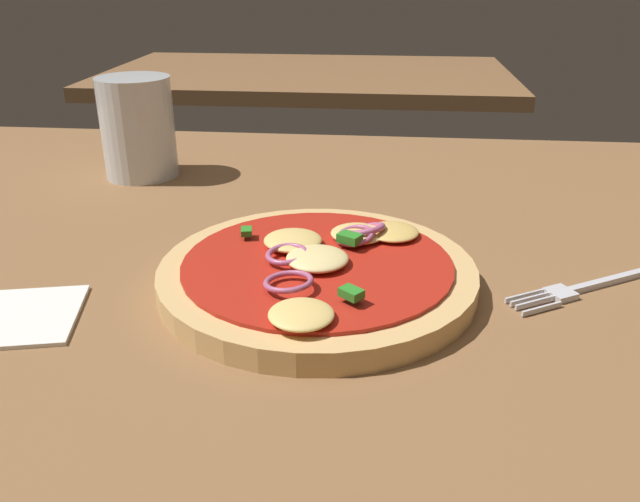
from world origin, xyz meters
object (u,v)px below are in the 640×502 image
at_px(pizza, 318,272).
at_px(fork, 590,286).
at_px(beer_glass, 138,132).
at_px(napkin, 1,318).

xyz_separation_m(pizza, fork, (0.20, 0.02, -0.01)).
bearing_deg(pizza, beer_glass, 132.18).
height_order(pizza, beer_glass, beer_glass).
relative_size(pizza, fork, 1.65).
xyz_separation_m(fork, napkin, (-0.42, -0.09, -0.00)).
bearing_deg(napkin, beer_glass, 92.95).
xyz_separation_m(pizza, beer_glass, (-0.23, 0.25, 0.04)).
relative_size(pizza, napkin, 2.00).
distance_m(beer_glass, napkin, 0.33).
height_order(fork, napkin, fork).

